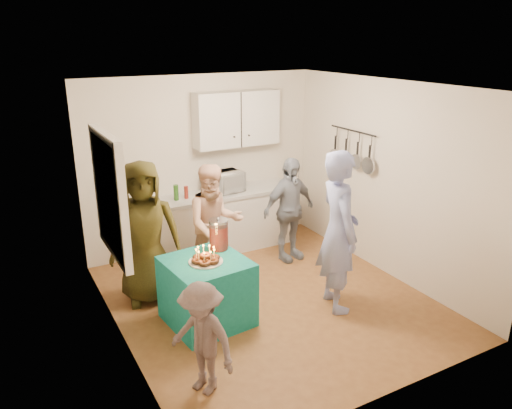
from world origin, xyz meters
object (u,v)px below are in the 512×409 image
woman_back_left (145,233)px  woman_back_right (289,210)px  child_near_left (202,339)px  punch_jar (219,235)px  party_table (207,291)px  man_birthday (339,232)px  woman_back_center (215,224)px  counter (225,222)px  microwave (224,182)px

woman_back_left → woman_back_right: bearing=19.5°
child_near_left → woman_back_left: bearing=152.7°
punch_jar → child_near_left: 1.55m
party_table → man_birthday: 1.66m
punch_jar → woman_back_center: woman_back_center is taller
man_birthday → woman_back_right: man_birthday is taller
child_near_left → counter: bearing=125.9°
party_table → microwave: bearing=58.8°
party_table → woman_back_right: bearing=29.9°
woman_back_center → child_near_left: size_ratio=1.45×
counter → woman_back_right: woman_back_right is taller
punch_jar → woman_back_right: size_ratio=0.22×
party_table → child_near_left: child_near_left is taller
woman_back_right → man_birthday: bearing=-107.0°
microwave → child_near_left: 3.27m
microwave → man_birthday: bearing=-86.1°
party_table → woman_back_left: (-0.43, 0.81, 0.50)m
party_table → man_birthday: man_birthday is taller
microwave → woman_back_left: (-1.50, -0.95, -0.18)m
microwave → woman_back_right: 1.06m
counter → woman_back_center: size_ratio=1.39×
counter → punch_jar: punch_jar is taller
microwave → man_birthday: size_ratio=0.28×
counter → woman_back_left: 1.83m
microwave → woman_back_right: bearing=-57.1°
punch_jar → woman_back_center: 0.73m
woman_back_left → woman_back_center: (0.95, 0.08, -0.09)m
counter → punch_jar: 1.80m
counter → woman_back_right: size_ratio=1.45×
punch_jar → woman_back_left: woman_back_left is taller
microwave → party_table: bearing=-128.4°
party_table → woman_back_center: 1.11m
woman_back_left → man_birthday: bearing=-17.8°
counter → microwave: bearing=0.0°
man_birthday → child_near_left: bearing=123.2°
party_table → punch_jar: punch_jar is taller
party_table → man_birthday: (1.50, -0.42, 0.58)m
man_birthday → child_near_left: size_ratio=1.76×
party_table → child_near_left: 1.18m
woman_back_left → child_near_left: (-0.07, -1.87, -0.34)m
counter → woman_back_center: woman_back_center is taller
woman_back_right → counter: bearing=122.3°
child_near_left → microwave: bearing=125.8°
woman_back_left → woman_back_right: size_ratio=1.17×
man_birthday → woman_back_left: bearing=72.9°
woman_back_center → woman_back_left: bearing=-164.3°
man_birthday → punch_jar: bearing=77.8°
microwave → party_table: size_ratio=0.63×
woman_back_left → child_near_left: 1.90m
punch_jar → woman_back_right: (1.45, 0.76, -0.17)m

